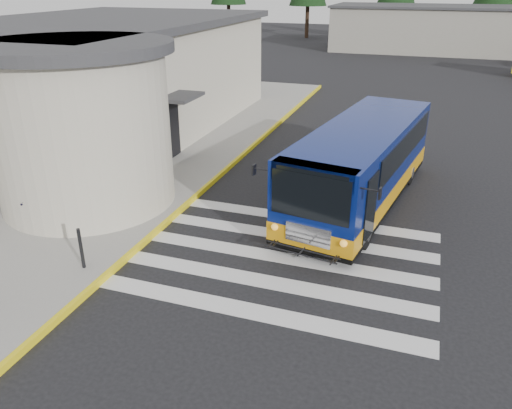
% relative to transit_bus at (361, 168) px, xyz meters
% --- Properties ---
extents(ground, '(140.00, 140.00, 0.00)m').
position_rel_transit_bus_xyz_m(ground, '(-0.98, -3.25, -1.21)').
color(ground, black).
rests_on(ground, ground).
extents(sidewalk, '(10.00, 34.00, 0.15)m').
position_rel_transit_bus_xyz_m(sidewalk, '(-9.98, 0.75, -1.13)').
color(sidewalk, gray).
rests_on(sidewalk, ground).
extents(curb_strip, '(0.12, 34.00, 0.16)m').
position_rel_transit_bus_xyz_m(curb_strip, '(-5.03, 0.75, -1.13)').
color(curb_strip, yellow).
rests_on(curb_strip, ground).
extents(station_building, '(12.70, 18.70, 4.80)m').
position_rel_transit_bus_xyz_m(station_building, '(-11.82, 3.66, 1.36)').
color(station_building, '#B4AD98').
rests_on(station_building, ground).
extents(crosswalk, '(8.00, 5.35, 0.01)m').
position_rel_transit_bus_xyz_m(crosswalk, '(-1.48, -4.05, -1.20)').
color(crosswalk, silver).
rests_on(crosswalk, ground).
extents(depot_building, '(26.40, 8.40, 4.20)m').
position_rel_transit_bus_xyz_m(depot_building, '(5.02, 38.75, 0.90)').
color(depot_building, gray).
rests_on(depot_building, ground).
extents(transit_bus, '(4.09, 9.18, 2.52)m').
position_rel_transit_bus_xyz_m(transit_bus, '(0.00, 0.00, 0.00)').
color(transit_bus, navy).
rests_on(transit_bus, ground).
extents(pedestrian_b, '(0.88, 0.98, 1.67)m').
position_rel_transit_bus_xyz_m(pedestrian_b, '(-8.31, -4.98, -0.22)').
color(pedestrian_b, black).
rests_on(pedestrian_b, sidewalk).
extents(bollard, '(0.09, 0.09, 1.04)m').
position_rel_transit_bus_xyz_m(bollard, '(-5.68, -6.29, -0.53)').
color(bollard, black).
rests_on(bollard, sidewalk).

